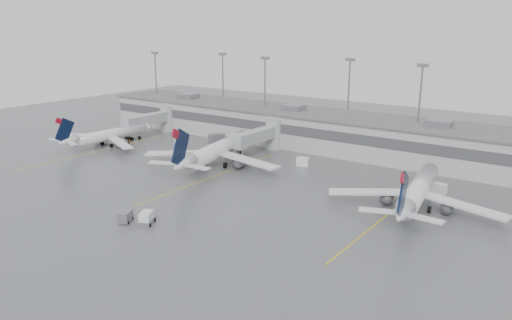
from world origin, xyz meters
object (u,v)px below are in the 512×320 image
Objects in this scene: jet_far_left at (108,135)px; jet_mid_right at (417,191)px; jet_mid_left at (216,150)px; baggage_tug at (147,219)px.

jet_mid_right reaches higher than jet_far_left.
jet_mid_right is (42.01, -0.85, -0.29)m from jet_mid_left.
jet_mid_right is at bearing -13.73° from jet_mid_left.
jet_mid_right is 8.89× the size of baggage_tug.
jet_mid_left is at bearing 5.61° from jet_far_left.
jet_far_left is at bearing 172.16° from jet_mid_right.
jet_mid_right is 42.14m from baggage_tug.
jet_far_left is 32.74m from jet_mid_left.
jet_mid_left is at bearing 170.52° from jet_mid_right.
jet_mid_left reaches higher than jet_far_left.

